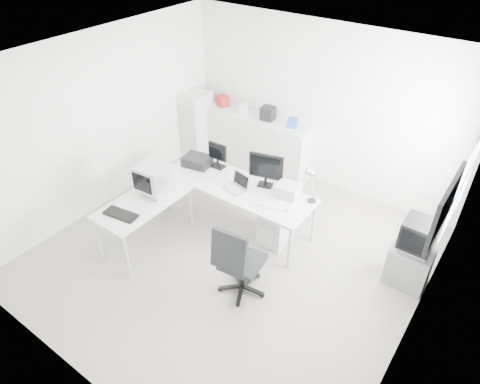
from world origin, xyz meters
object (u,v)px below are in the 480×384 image
Objects in this scene: laser_printer at (288,190)px; office_chair at (242,259)px; inkjet_printer at (197,161)px; lcd_monitor_small at (218,156)px; tv_cabinet at (409,266)px; crt_monitor at (153,178)px; side_desk at (146,221)px; laptop at (235,184)px; lcd_monitor_large at (266,170)px; filing_cabinet at (197,125)px; main_desk at (237,205)px; sideboard at (258,142)px; crt_tv at (418,237)px; drawer_pedestal at (277,224)px.

laser_printer is 0.29× the size of office_chair.
lcd_monitor_small is (0.30, 0.15, 0.13)m from inkjet_printer.
laser_printer is at bearing -175.68° from tv_cabinet.
tv_cabinet is at bearing 14.90° from crt_monitor.
lcd_monitor_small is (0.30, 1.35, 0.58)m from side_desk.
laptop is 1.28m from office_chair.
lcd_monitor_large is (1.20, 0.15, 0.19)m from inkjet_printer.
lcd_monitor_small is at bearing 171.56° from laser_printer.
laser_printer is 1.91m from tv_cabinet.
laser_printer is 1.31m from office_chair.
lcd_monitor_small is 1.96m from office_chair.
side_desk is 1.08× the size of filing_cabinet.
sideboard is at bearing 113.62° from main_desk.
crt_monitor reaches higher than sideboard.
laptop is 0.64× the size of crt_monitor.
office_chair is at bearing -140.54° from crt_tv.
filing_cabinet is at bearing 156.88° from laptop.
lcd_monitor_small reaches higher than laptop.
crt_tv is (3.42, 0.26, -0.03)m from inkjet_printer.
crt_tv is at bearing 14.90° from crt_monitor.
main_desk reaches higher than drawer_pedestal.
crt_monitor is at bearing -160.55° from tv_cabinet.
main_desk is 1.71× the size of side_desk.
laptop is (-0.30, -0.35, -0.16)m from lcd_monitor_large.
side_desk is 2.62× the size of lcd_monitor_large.
main_desk is at bearing 40.45° from crt_monitor.
inkjet_printer is (-0.85, 0.10, 0.45)m from main_desk.
main_desk is 4.78× the size of crt_monitor.
office_chair is (0.11, -1.27, -0.29)m from laser_printer.
drawer_pedestal reaches higher than tv_cabinet.
inkjet_printer is 0.85× the size of crt_tv.
sideboard is at bearing 74.57° from inkjet_printer.
laptop reaches higher than main_desk.
side_desk is 1.92m from lcd_monitor_large.
sideboard is at bearing 158.63° from crt_tv.
office_chair is at bearing -59.67° from sideboard.
main_desk is 0.77m from lcd_monitor_large.
tv_cabinet is (3.12, 0.11, -0.67)m from lcd_monitor_small.
office_chair is (0.16, -1.10, 0.25)m from drawer_pedestal.
main_desk is at bearing 129.28° from laptop.
filing_cabinet is at bearing 113.98° from side_desk.
filing_cabinet reaches higher than tv_cabinet.
crt_tv is at bearing 7.92° from main_desk.
crt_tv is (1.71, 1.41, 0.24)m from office_chair.
crt_tv reaches higher than side_desk.
inkjet_printer is at bearing 177.17° from laser_printer.
laser_printer reaches higher than main_desk.
office_chair is (1.71, -0.20, -0.45)m from crt_monitor.
office_chair reaches higher than laser_printer.
lcd_monitor_large is at bearing 62.12° from laptop.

